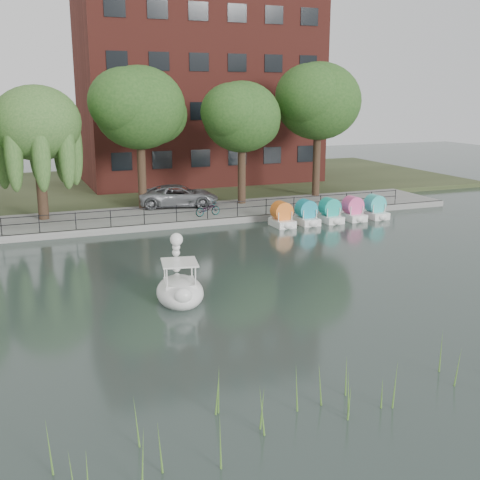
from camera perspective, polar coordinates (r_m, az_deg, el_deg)
ground_plane at (r=25.07m, az=2.33°, el=-5.04°), size 120.00×120.00×0.00m
promenade at (r=39.67m, az=-7.10°, el=2.27°), size 40.00×6.00×0.40m
kerb at (r=36.88m, az=-5.93°, el=1.42°), size 40.00×0.25×0.40m
land_strip at (r=53.14m, az=-10.97°, el=5.05°), size 60.00×22.00×0.36m
railing at (r=36.88m, az=-6.05°, el=2.91°), size 32.00×0.05×1.00m
apartment_building at (r=54.25m, az=-3.90°, el=15.18°), size 20.00×10.07×18.00m
willow_mid at (r=38.74m, az=-18.73°, el=10.40°), size 5.32×5.32×8.15m
broadleaf_center at (r=40.59m, az=-9.53°, el=12.21°), size 6.00×6.00×9.25m
broadleaf_right at (r=42.20m, az=0.17°, el=11.54°), size 5.40×5.40×8.32m
broadleaf_far at (r=45.87m, az=7.44°, el=12.88°), size 6.30×6.30×9.71m
minivan at (r=41.63m, az=-5.82°, el=4.34°), size 4.27×6.71×1.72m
bicycle at (r=38.41m, az=-3.09°, el=3.04°), size 0.86×1.79×1.00m
swan_boat at (r=24.22m, az=-5.74°, el=-4.40°), size 2.39×3.28×2.53m
pedal_boat_row at (r=38.85m, az=8.53°, el=2.59°), size 7.95×1.70×1.40m
reed_bank at (r=18.47m, az=20.63°, el=-11.13°), size 24.00×2.40×1.20m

